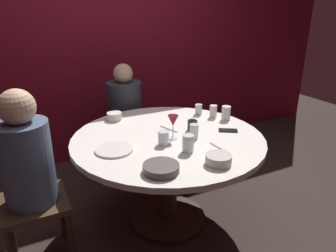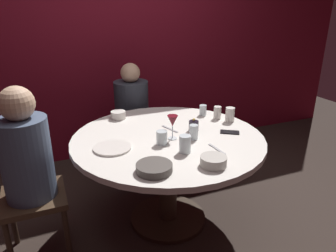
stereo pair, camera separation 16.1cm
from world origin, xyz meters
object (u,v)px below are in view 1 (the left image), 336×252
Objects in this scene: bowl_serving_large at (161,168)px; cup_by_left_diner at (188,143)px; wine_glass at (173,122)px; seated_diner_back at (125,106)px; candle_holder at (192,125)px; cup_by_right_diner at (226,113)px; cup_center_front at (213,111)px; dinner_plate at (114,150)px; cell_phone at (228,130)px; bowl_small_white at (114,116)px; dining_table at (168,154)px; seated_diner_left at (27,163)px; cup_far_edge at (163,138)px; cup_near_candle at (199,109)px; cup_beside_wine at (194,131)px; bowl_salad_center at (218,159)px.

cup_by_left_diner is at bearing 30.66° from bowl_serving_large.
seated_diner_back is at bearing 90.68° from wine_glass.
candle_holder is 0.86× the size of cup_by_right_diner.
cup_by_right_diner is at bearing -58.05° from cup_center_front.
dinner_plate is 2.42× the size of cup_center_front.
cell_phone is 0.94m from bowl_small_white.
bowl_small_white is (-0.69, 0.63, 0.03)m from cell_phone.
bowl_small_white is 1.06× the size of cup_by_right_diner.
seated_diner_back is (0.00, 0.94, 0.10)m from dining_table.
seated_diner_left is 12.31× the size of cup_far_edge.
cell_phone is (0.45, -0.12, 0.15)m from dining_table.
bowl_small_white is at bearing 115.06° from dining_table.
cup_beside_wine is at bearing -125.62° from cup_near_candle.
bowl_serving_large is (-0.27, -1.39, 0.06)m from seated_diner_back.
cup_far_edge reaches higher than cup_near_candle.
cup_center_front is (0.53, 0.19, 0.19)m from dining_table.
seated_diner_left is at bearing -144.36° from bowl_small_white.
cup_by_right_diner is (0.37, 0.07, 0.02)m from candle_holder.
wine_glass is 1.65× the size of cup_beside_wine.
dinner_plate is 2.19× the size of cup_by_right_diner.
seated_diner_left reaches higher than wine_glass.
cell_phone is 0.26m from cup_by_right_diner.
cup_by_left_diner is (0.95, -0.29, 0.05)m from seated_diner_left.
candle_holder is at bearing -46.47° from bowl_small_white.
cell_phone is 0.43m from cup_near_candle.
cell_phone is (1.41, -0.12, -0.00)m from seated_diner_left.
cup_beside_wine is at bearing -0.82° from cup_far_edge.
cup_by_left_diner is (-0.08, 0.23, 0.03)m from bowl_salad_center.
dining_table is 13.11× the size of cup_beside_wine.
bowl_small_white is at bearing 88.07° from bowl_serving_large.
dinner_plate is at bearing 111.21° from bowl_serving_large.
bowl_small_white is (-0.24, 0.51, 0.17)m from dining_table.
bowl_small_white is at bearing 35.64° from seated_diner_left.
cup_far_edge is 0.24m from cup_beside_wine.
seated_diner_left is at bearing 118.74° from cell_phone.
bowl_serving_large is 2.34× the size of cup_near_candle.
seated_diner_back is 9.59× the size of cup_by_right_diner.
cup_by_left_diner is (0.27, 0.16, 0.04)m from bowl_serving_large.
cup_beside_wine is (0.57, -0.06, 0.05)m from dinner_plate.
cup_by_right_diner is (0.58, 0.15, -0.07)m from wine_glass.
seated_diner_left is at bearing 174.18° from dinner_plate.
seated_diner_back is 10.60× the size of cup_center_front.
seated_diner_left is 0.82m from bowl_serving_large.
wine_glass is (0.97, -0.05, 0.12)m from seated_diner_left.
cup_far_edge reaches higher than bowl_small_white.
dining_table is 0.24m from cup_far_edge.
seated_diner_left reaches higher than dinner_plate.
cup_by_left_diner is (-0.00, -1.23, 0.10)m from seated_diner_back.
dining_table is at bearing -64.94° from bowl_small_white.
candle_holder reaches higher than cup_far_edge.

